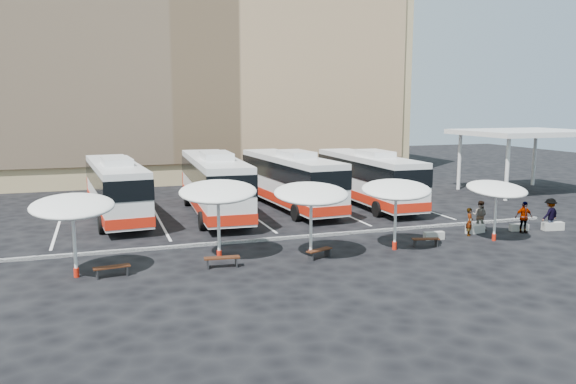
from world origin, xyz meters
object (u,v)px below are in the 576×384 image
object	(u,v)px
wood_bench_1	(222,259)
passenger_0	(470,222)
conc_bench_0	(434,236)
bus_1	(214,182)
conc_bench_2	(519,227)
bus_3	(367,177)
conc_bench_1	(475,229)
sunshade_4	(497,189)
wood_bench_0	(112,269)
conc_bench_3	(553,226)
passenger_2	(524,217)
sunshade_2	(311,194)
wood_bench_2	(319,251)
bus_0	(116,187)
wood_bench_3	(426,240)
bus_2	(290,178)
passenger_3	(550,214)
sunshade_3	(396,190)
passenger_1	(480,216)
sunshade_0	(72,207)
sunshade_1	(218,192)

from	to	relation	value
wood_bench_1	passenger_0	distance (m)	14.60
conc_bench_0	bus_1	bearing A→B (deg)	132.98
wood_bench_1	conc_bench_2	size ratio (longest dim) A/B	1.53
bus_3	conc_bench_1	bearing A→B (deg)	-79.59
sunshade_4	conc_bench_1	size ratio (longest dim) A/B	2.75
wood_bench_1	conc_bench_2	distance (m)	18.08
wood_bench_0	conc_bench_3	bearing A→B (deg)	2.70
conc_bench_0	passenger_2	size ratio (longest dim) A/B	0.61
conc_bench_0	conc_bench_1	bearing A→B (deg)	10.51
sunshade_2	wood_bench_0	bearing A→B (deg)	179.90
sunshade_4	conc_bench_1	distance (m)	3.19
wood_bench_2	bus_0	bearing A→B (deg)	124.19
sunshade_4	conc_bench_3	distance (m)	5.71
sunshade_2	conc_bench_3	world-z (taller)	sunshade_2
wood_bench_3	bus_2	bearing A→B (deg)	104.05
wood_bench_0	conc_bench_0	xyz separation A→B (m)	(16.85, 1.41, -0.15)
conc_bench_0	passenger_3	distance (m)	7.73
sunshade_3	sunshade_4	world-z (taller)	sunshade_3
bus_3	wood_bench_0	distance (m)	21.97
wood_bench_2	passenger_0	bearing A→B (deg)	9.68
wood_bench_0	passenger_0	world-z (taller)	passenger_0
conc_bench_1	passenger_0	xyz separation A→B (m)	(-0.72, -0.43, 0.56)
passenger_2	passenger_1	bearing A→B (deg)	153.57
wood_bench_2	conc_bench_0	distance (m)	7.51
conc_bench_1	sunshade_0	bearing A→B (deg)	-175.86
wood_bench_2	sunshade_1	bearing A→B (deg)	163.17
sunshade_1	conc_bench_0	bearing A→B (deg)	0.64
sunshade_2	wood_bench_2	size ratio (longest dim) A/B	2.78
passenger_1	sunshade_2	bearing A→B (deg)	62.61
wood_bench_2	passenger_2	bearing A→B (deg)	5.45
sunshade_4	wood_bench_2	distance (m)	10.57
sunshade_2	sunshade_3	bearing A→B (deg)	2.38
bus_2	conc_bench_0	xyz separation A→B (m)	(4.43, -11.41, -1.92)
passenger_1	bus_0	bearing A→B (deg)	22.81
conc_bench_0	conc_bench_3	distance (m)	7.91
sunshade_1	wood_bench_2	xyz separation A→B (m)	(4.57, -1.38, -2.91)
bus_0	sunshade_1	world-z (taller)	bus_0
bus_1	sunshade_3	xyz separation A→B (m)	(6.86, -11.96, 0.88)
bus_0	bus_1	world-z (taller)	bus_1
bus_3	conc_bench_0	xyz separation A→B (m)	(-1.34, -10.78, -1.88)
sunshade_4	wood_bench_2	bearing A→B (deg)	-178.70
conc_bench_3	passenger_1	distance (m)	4.36
bus_0	sunshade_2	bearing A→B (deg)	-61.65
sunshade_1	conc_bench_3	bearing A→B (deg)	-0.33
sunshade_0	passenger_1	size ratio (longest dim) A/B	2.05
conc_bench_2	passenger_3	bearing A→B (deg)	-13.08
wood_bench_3	bus_3	bearing A→B (deg)	77.66
bus_3	conc_bench_2	size ratio (longest dim) A/B	12.01
sunshade_4	wood_bench_0	distance (m)	19.92
sunshade_3	passenger_1	xyz separation A→B (m)	(6.94, 2.32, -2.19)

